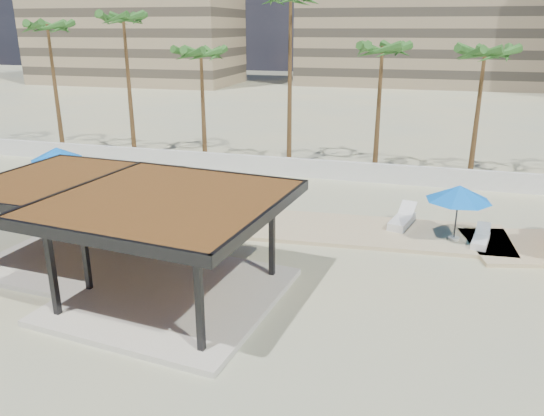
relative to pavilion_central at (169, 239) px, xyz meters
The scene contains 18 objects.
ground 3.40m from the pavilion_central, 24.46° to the left, with size 200.00×200.00×0.00m, color #C5B882.
promenade 9.97m from the pavilion_central, 63.69° to the left, with size 44.45×7.97×0.24m.
boundary_wall 17.29m from the pavilion_central, 82.29° to the left, with size 56.00×0.30×1.20m, color silver.
pavilion_central is the anchor object (origin of this frame).
pavilion_west 5.70m from the pavilion_central, 158.42° to the left, with size 7.26×7.26×3.44m.
umbrella_a 14.88m from the pavilion_central, 140.69° to the left, with size 3.91×3.91×2.63m.
umbrella_b 10.95m from the pavilion_central, 141.27° to the left, with size 3.57×3.57×2.79m.
umbrella_d 12.69m from the pavilion_central, 39.06° to the left, with size 3.46×3.46×2.52m.
umbrella_f 7.98m from the pavilion_central, 120.82° to the left, with size 3.48×3.48×2.38m.
lounger_a 13.98m from the pavilion_central, 137.79° to the left, with size 1.00×2.24×0.82m.
lounger_b 13.61m from the pavilion_central, 35.57° to the left, with size 0.96×1.97×0.72m.
lounger_c 12.12m from the pavilion_central, 50.97° to the left, with size 1.29×2.46×0.89m.
palm_a 27.69m from the pavilion_central, 134.01° to the left, with size 3.00×3.00×10.04m.
palm_b 24.52m from the pavilion_central, 122.72° to the left, with size 3.00×3.00×10.59m.
palm_c 20.88m from the pavilion_central, 109.26° to the left, with size 3.00×3.00×8.34m.
palm_d 21.58m from the pavilion_central, 91.98° to the left, with size 3.00×3.00×11.80m.
palm_e 20.85m from the pavilion_central, 74.73° to the left, with size 3.00×3.00×8.72m.
palm_f 23.26m from the pavilion_central, 60.08° to the left, with size 3.00×3.00×8.57m.
Camera 1 is at (5.65, -16.35, 9.16)m, focal length 35.00 mm.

